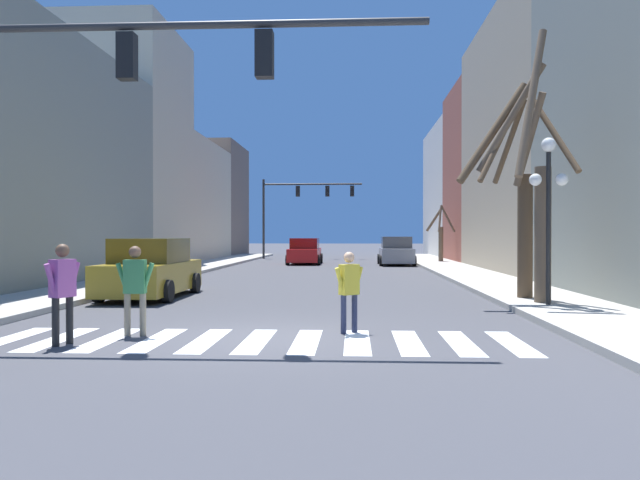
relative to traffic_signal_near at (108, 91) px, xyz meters
The scene contains 16 objects.
ground_plane 5.29m from the traffic_signal_near, ahead, with size 240.00×240.00×0.00m, color #424247.
building_row_left 22.93m from the traffic_signal_near, 112.20° to the left, with size 6.00×54.62×13.51m.
building_row_right 25.36m from the traffic_signal_near, 55.95° to the left, with size 6.00×54.97×13.88m.
crosswalk_stripes 5.29m from the traffic_signal_near, ahead, with size 9.45×2.60×0.01m.
traffic_signal_near is the anchor object (origin of this frame).
traffic_signal_far 37.55m from the traffic_signal_near, 89.49° to the left, with size 7.83×0.28×6.25m.
street_lamp_right_corner 10.47m from the traffic_signal_near, 26.07° to the left, with size 0.95×0.36×4.15m.
car_parked_right_near 28.83m from the traffic_signal_near, 75.56° to the left, with size 2.20×4.55×1.77m.
car_driving_toward_lane 8.35m from the traffic_signal_near, 102.60° to the left, with size 2.17×4.84×1.78m.
car_driving_away_lane 29.05m from the traffic_signal_near, 87.30° to the left, with size 2.14×4.74×1.66m.
pedestrian_waiting_at_curb 3.60m from the traffic_signal_near, 122.23° to the right, with size 0.37×0.72×1.74m.
pedestrian_crossing_street 5.73m from the traffic_signal_near, ahead, with size 0.57×0.48×1.56m.
pedestrian_near_right_corner 3.55m from the traffic_signal_near, 27.39° to the left, with size 0.73×0.25×1.68m.
street_tree_left_far 10.61m from the traffic_signal_near, 29.11° to the left, with size 1.83×2.16×7.02m.
street_tree_left_near 31.74m from the traffic_signal_near, 71.22° to the left, with size 1.87×1.21×3.70m.
street_tree_right_mid 11.08m from the traffic_signal_near, 34.49° to the left, with size 2.98×3.57×5.97m.
Camera 1 is at (1.73, -11.40, 1.89)m, focal length 35.00 mm.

